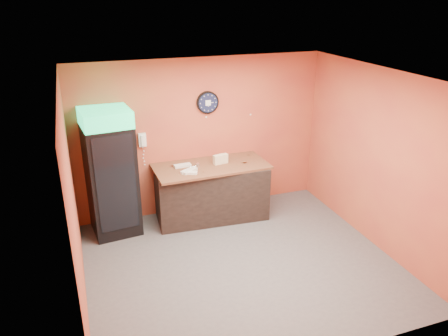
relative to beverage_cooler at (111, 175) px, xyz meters
name	(u,v)px	position (x,y,z in m)	size (l,w,h in m)	color
floor	(241,263)	(1.66, -1.60, -1.04)	(4.50, 4.50, 0.00)	#47474C
back_wall	(201,137)	(1.66, 0.40, 0.36)	(4.50, 0.02, 2.80)	#BD5C35
left_wall	(73,203)	(-0.59, -1.60, 0.36)	(0.02, 4.00, 2.80)	#BD5C35
right_wall	(377,159)	(3.91, -1.60, 0.36)	(0.02, 4.00, 2.80)	#BD5C35
ceiling	(244,78)	(1.66, -1.60, 1.76)	(4.50, 4.00, 0.02)	white
beverage_cooler	(111,175)	(0.00, 0.00, 0.00)	(0.82, 0.83, 2.13)	black
prep_counter	(211,192)	(1.69, -0.03, -0.56)	(1.93, 0.86, 0.97)	black
wall_clock	(208,103)	(1.78, 0.37, 0.98)	(0.40, 0.06, 0.40)	black
wall_phone	(142,140)	(0.60, 0.34, 0.43)	(0.13, 0.11, 0.23)	white
butcher_paper	(211,166)	(1.69, -0.03, -0.06)	(1.98, 0.95, 0.04)	brown
sub_roll_stack	(221,159)	(1.88, -0.02, 0.05)	(0.27, 0.14, 0.17)	beige
wrapped_sandwich_left	(189,171)	(1.26, -0.20, -0.01)	(0.30, 0.12, 0.04)	silver
wrapped_sandwich_mid	(190,173)	(1.25, -0.28, -0.02)	(0.25, 0.10, 0.04)	silver
wrapped_sandwich_right	(183,166)	(1.21, 0.06, -0.02)	(0.29, 0.11, 0.04)	silver
kitchen_tool	(198,165)	(1.46, -0.02, -0.01)	(0.06, 0.06, 0.06)	silver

